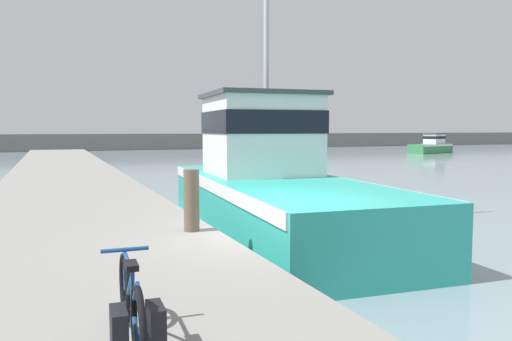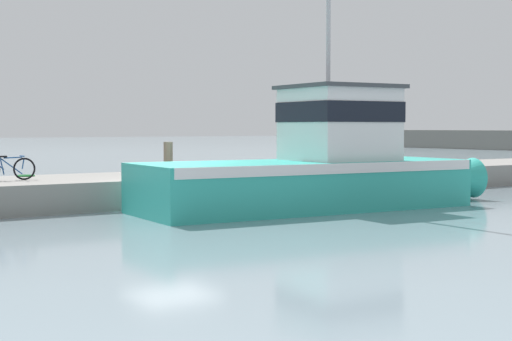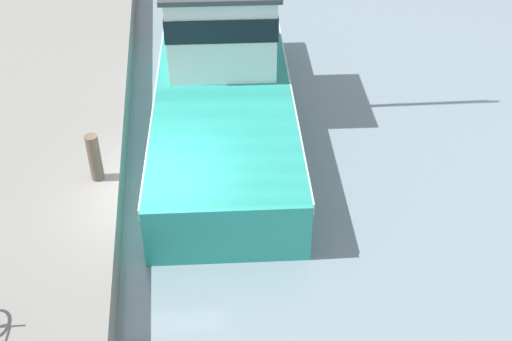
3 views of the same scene
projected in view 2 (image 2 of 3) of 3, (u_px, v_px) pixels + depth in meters
ground_plane at (172, 211)px, 22.85m from camera, size 320.00×320.00×0.00m
dock_pier at (126, 189)px, 25.43m from camera, size 4.50×80.00×0.87m
fishing_boat_main at (320, 165)px, 23.64m from camera, size 4.20×12.18×10.50m
bicycle_touring at (1, 169)px, 23.10m from camera, size 0.46×1.72×0.74m
mooring_post at (168, 160)px, 24.23m from camera, size 0.28×0.28×1.13m
hose_coil at (26, 176)px, 25.21m from camera, size 0.57×0.57×0.05m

